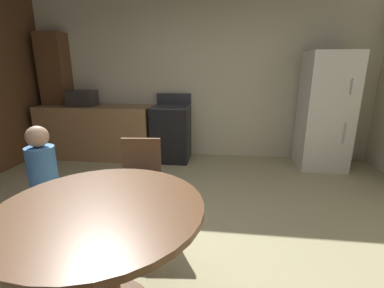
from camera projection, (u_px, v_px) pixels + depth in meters
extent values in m
plane|color=tan|center=(166.00, 253.00, 2.29)|extent=(14.00, 14.00, 0.00)
cube|color=beige|center=(199.00, 78.00, 4.63)|extent=(6.03, 0.12, 2.70)
cube|color=#9E754C|center=(97.00, 132.00, 4.70)|extent=(1.94, 0.60, 0.90)
cube|color=brown|center=(58.00, 95.00, 4.79)|extent=(0.44, 0.36, 2.10)
cube|color=black|center=(171.00, 134.00, 4.54)|extent=(0.60, 0.60, 0.90)
cube|color=#38383D|center=(171.00, 107.00, 4.42)|extent=(0.60, 0.60, 0.02)
cube|color=#38383D|center=(174.00, 99.00, 4.66)|extent=(0.60, 0.04, 0.18)
cube|color=white|center=(325.00, 112.00, 4.10)|extent=(0.68, 0.66, 1.76)
cylinder|color=#B2B2B7|center=(352.00, 86.00, 3.64)|extent=(0.02, 0.02, 0.22)
cylinder|color=#B2B2B7|center=(344.00, 133.00, 3.82)|extent=(0.02, 0.02, 0.30)
cube|color=#2D2B28|center=(82.00, 98.00, 4.56)|extent=(0.44, 0.32, 0.26)
cylinder|color=brown|center=(107.00, 265.00, 1.65)|extent=(0.14, 0.14, 0.72)
cylinder|color=brown|center=(101.00, 209.00, 1.55)|extent=(1.19, 1.19, 0.04)
cylinder|color=brown|center=(155.00, 218.00, 2.43)|extent=(0.03, 0.03, 0.43)
cylinder|color=brown|center=(117.00, 218.00, 2.43)|extent=(0.03, 0.03, 0.43)
cylinder|color=brown|center=(160.00, 200.00, 2.75)|extent=(0.03, 0.03, 0.43)
cylinder|color=brown|center=(127.00, 200.00, 2.76)|extent=(0.03, 0.03, 0.43)
cube|color=navy|center=(139.00, 186.00, 2.53)|extent=(0.44, 0.44, 0.05)
cube|color=brown|center=(142.00, 159.00, 2.65)|extent=(0.38, 0.07, 0.42)
cylinder|color=brown|center=(11.00, 260.00, 1.90)|extent=(0.03, 0.03, 0.43)
cylinder|color=#665B51|center=(51.00, 222.00, 2.31)|extent=(0.17, 0.17, 0.50)
cylinder|color=#4784CC|center=(43.00, 172.00, 2.18)|extent=(0.31, 0.31, 0.42)
sphere|color=#D6A884|center=(37.00, 137.00, 2.10)|extent=(0.17, 0.17, 0.17)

